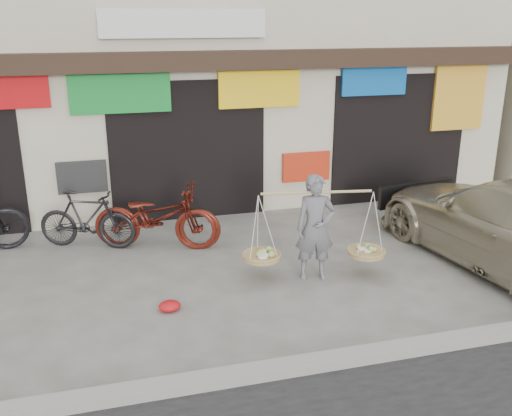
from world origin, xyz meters
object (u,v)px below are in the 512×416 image
object	(u,v)px
street_vendor	(315,232)
bike_2	(159,217)
bike_1	(87,219)
suv	(512,223)
bike_3	(155,217)

from	to	relation	value
street_vendor	bike_2	world-z (taller)	street_vendor
bike_1	bike_2	xyz separation A→B (m)	(1.20, -0.32, 0.04)
street_vendor	bike_2	size ratio (longest dim) A/B	1.02
street_vendor	suv	xyz separation A→B (m)	(3.16, -0.41, -0.03)
bike_2	bike_3	world-z (taller)	same
bike_1	bike_3	xyz separation A→B (m)	(1.13, -0.32, 0.04)
bike_1	bike_2	size ratio (longest dim) A/B	0.80
bike_1	suv	world-z (taller)	suv
street_vendor	bike_1	xyz separation A→B (m)	(-3.34, 2.16, -0.24)
bike_2	suv	world-z (taller)	suv
street_vendor	bike_3	bearing A→B (deg)	149.94
bike_1	bike_3	size ratio (longest dim) A/B	0.80
street_vendor	bike_2	bearing A→B (deg)	149.02
suv	bike_2	bearing A→B (deg)	-30.79
bike_1	street_vendor	bearing A→B (deg)	-100.60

